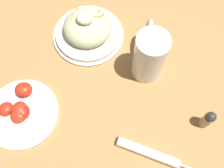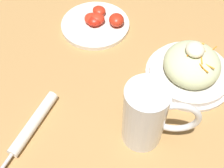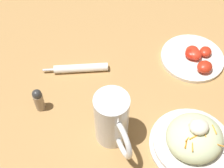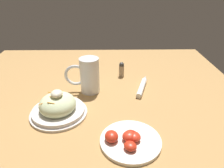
{
  "view_description": "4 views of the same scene",
  "coord_description": "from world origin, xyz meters",
  "px_view_note": "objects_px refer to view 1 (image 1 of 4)",
  "views": [
    {
      "loc": [
        -0.01,
        0.32,
        0.7
      ],
      "look_at": [
        0.0,
        0.05,
        0.06
      ],
      "focal_mm": 40.38,
      "sensor_mm": 36.0,
      "label": 1
    },
    {
      "loc": [
        -0.42,
        0.0,
        0.61
      ],
      "look_at": [
        -0.02,
        0.05,
        0.07
      ],
      "focal_mm": 47.13,
      "sensor_mm": 36.0,
      "label": 2
    },
    {
      "loc": [
        -0.26,
        -0.43,
        0.8
      ],
      "look_at": [
        -0.05,
        0.08,
        0.07
      ],
      "focal_mm": 51.22,
      "sensor_mm": 36.0,
      "label": 3
    },
    {
      "loc": [
        0.78,
        0.06,
        0.51
      ],
      "look_at": [
        -0.02,
        0.07,
        0.08
      ],
      "focal_mm": 33.39,
      "sensor_mm": 36.0,
      "label": 4
    }
  ],
  "objects_px": {
    "napkin_roll": "(149,152)",
    "tomato_plate": "(21,111)",
    "beer_mug": "(149,57)",
    "salt_shaker": "(208,120)",
    "salad_plate": "(88,30)"
  },
  "relations": [
    {
      "from": "tomato_plate",
      "to": "salt_shaker",
      "type": "distance_m",
      "value": 0.52
    },
    {
      "from": "tomato_plate",
      "to": "salt_shaker",
      "type": "relative_size",
      "value": 2.5
    },
    {
      "from": "beer_mug",
      "to": "salt_shaker",
      "type": "bearing_deg",
      "value": 134.74
    },
    {
      "from": "beer_mug",
      "to": "tomato_plate",
      "type": "distance_m",
      "value": 0.39
    },
    {
      "from": "salad_plate",
      "to": "napkin_roll",
      "type": "height_order",
      "value": "salad_plate"
    },
    {
      "from": "salad_plate",
      "to": "salt_shaker",
      "type": "xyz_separation_m",
      "value": [
        -0.35,
        0.27,
        0.01
      ]
    },
    {
      "from": "napkin_roll",
      "to": "tomato_plate",
      "type": "bearing_deg",
      "value": -14.64
    },
    {
      "from": "salad_plate",
      "to": "salt_shaker",
      "type": "bearing_deg",
      "value": 142.03
    },
    {
      "from": "salad_plate",
      "to": "beer_mug",
      "type": "xyz_separation_m",
      "value": [
        -0.19,
        0.11,
        0.04
      ]
    },
    {
      "from": "beer_mug",
      "to": "salt_shaker",
      "type": "relative_size",
      "value": 2.03
    },
    {
      "from": "napkin_roll",
      "to": "salt_shaker",
      "type": "bearing_deg",
      "value": -149.35
    },
    {
      "from": "beer_mug",
      "to": "tomato_plate",
      "type": "relative_size",
      "value": 0.81
    },
    {
      "from": "salad_plate",
      "to": "beer_mug",
      "type": "height_order",
      "value": "beer_mug"
    },
    {
      "from": "napkin_roll",
      "to": "tomato_plate",
      "type": "xyz_separation_m",
      "value": [
        0.36,
        -0.09,
        0.0
      ]
    },
    {
      "from": "napkin_roll",
      "to": "salt_shaker",
      "type": "relative_size",
      "value": 2.46
    }
  ]
}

